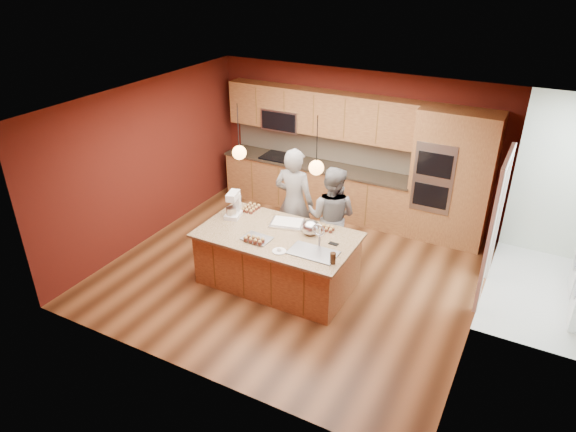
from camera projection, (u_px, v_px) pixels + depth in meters
The scene contains 24 objects.
floor at pixel (293, 272), 8.12m from camera, with size 5.50×5.50×0.00m, color #452613.
ceiling at pixel (293, 103), 6.88m from camera, with size 5.50×5.50×0.00m, color silver.
wall_back at pixel (355, 144), 9.46m from camera, with size 5.50×5.50×0.00m, color #511710.
wall_front at pixel (186, 281), 5.54m from camera, with size 5.50×5.50×0.00m, color #511710.
wall_left at pixel (148, 162), 8.64m from camera, with size 5.00×5.00×0.00m, color #511710.
wall_right at pixel (489, 238), 6.35m from camera, with size 5.00×5.00×0.00m, color #511710.
cabinet_run at pixel (316, 160), 9.71m from camera, with size 3.74×0.64×2.30m.
oven_column at pixel (452, 178), 8.54m from camera, with size 1.30×0.62×2.30m.
doorway_trim at pixel (493, 231), 7.13m from camera, with size 0.08×1.11×2.20m, color white, non-canonical shape.
pendant_left at pixel (239, 152), 7.19m from camera, with size 0.20×0.20×0.80m.
pendant_right at pixel (316, 167), 6.70m from camera, with size 0.20×0.20×0.80m.
island at pixel (278, 258), 7.66m from camera, with size 2.30×1.29×1.23m.
person_left at pixel (294, 203), 8.22m from camera, with size 0.67×0.44×1.84m, color black.
person_right at pixel (331, 217), 7.99m from camera, with size 0.81×0.63×1.66m, color slate.
stand_mixer at pixel (233, 206), 7.88m from camera, with size 0.28×0.34×0.41m.
sheet_cake at pixel (287, 223), 7.73m from camera, with size 0.58×0.48×0.05m.
cooling_rack at pixel (257, 239), 7.33m from camera, with size 0.41×0.29×0.02m, color #9FA1A6.
mixing_bowl at pixel (311, 227), 7.43m from camera, with size 0.27×0.27×0.23m, color silver.
plate at pixel (279, 251), 7.03m from camera, with size 0.19×0.19×0.01m, color white.
tumbler at pixel (333, 258), 6.74m from camera, with size 0.08×0.08×0.16m, color #331E10.
phone at pixel (334, 244), 7.21m from camera, with size 0.14×0.07×0.01m, color black.
cupcakes_left at pixel (251, 208), 8.16m from camera, with size 0.23×0.31×0.07m, color tan, non-canonical shape.
cupcakes_rack at pixel (254, 239), 7.23m from camera, with size 0.31×0.16×0.07m, color tan, non-canonical shape.
cupcakes_right at pixel (325, 228), 7.57m from camera, with size 0.30×0.15×0.07m, color tan, non-canonical shape.
Camera 1 is at (3.13, -6.04, 4.53)m, focal length 32.00 mm.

